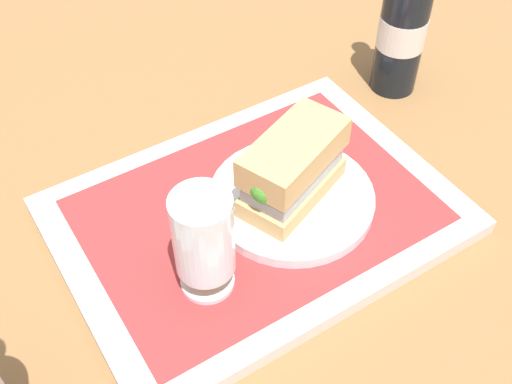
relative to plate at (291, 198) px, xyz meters
name	(u,v)px	position (x,y,z in m)	size (l,w,h in m)	color
ground_plane	(256,221)	(0.04, -0.01, -0.03)	(3.00, 3.00, 0.00)	olive
tray	(256,216)	(0.04, -0.01, -0.02)	(0.44, 0.32, 0.02)	silver
placemat	(256,210)	(0.04, -0.01, -0.01)	(0.38, 0.27, 0.00)	#9E2D2D
plate	(291,198)	(0.00, 0.00, 0.00)	(0.19, 0.19, 0.01)	white
sandwich	(292,169)	(0.00, 0.00, 0.05)	(0.14, 0.11, 0.08)	tan
beer_glass	(204,240)	(0.14, 0.05, 0.06)	(0.06, 0.06, 0.12)	silver
second_bottle	(404,22)	(-0.26, -0.13, 0.08)	(0.07, 0.07, 0.27)	black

